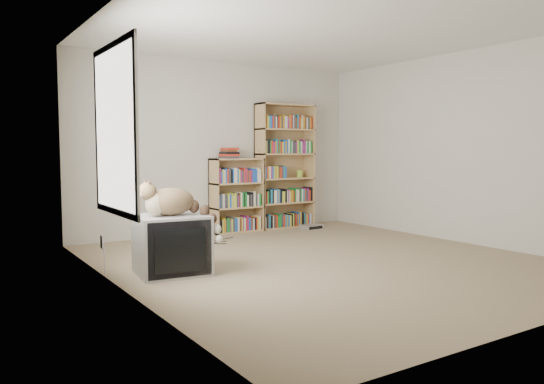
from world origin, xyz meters
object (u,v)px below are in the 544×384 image
cat (177,205)px  bookcase_short (237,198)px  bookcase_tall (285,170)px  crt_tv (172,244)px  dvd_player (312,227)px

cat → bookcase_short: (1.80, 2.05, -0.18)m
bookcase_tall → cat: bearing=-142.4°
crt_tv → bookcase_short: 2.72m
dvd_player → bookcase_short: bearing=156.2°
crt_tv → dvd_player: bearing=35.1°
dvd_player → crt_tv: bearing=-155.2°
bookcase_tall → dvd_player: size_ratio=6.15×
crt_tv → bookcase_short: (1.84, 1.99, 0.22)m
crt_tv → bookcase_short: bookcase_short is taller
crt_tv → bookcase_tall: bookcase_tall is taller
bookcase_short → cat: bearing=-131.3°
cat → bookcase_short: 2.73m
crt_tv → cat: cat is taller
crt_tv → bookcase_tall: size_ratio=0.38×
bookcase_tall → dvd_player: (0.23, -0.41, -0.87)m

